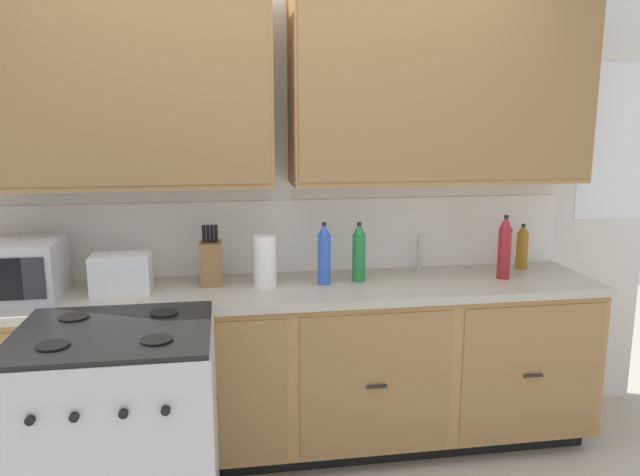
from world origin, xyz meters
TOP-DOWN VIEW (x-y plane):
  - wall_unit at (0.00, 0.50)m, footprint 4.42×0.40m
  - counter_run at (0.00, 0.30)m, footprint 3.25×0.64m
  - stove_range at (-0.74, -0.33)m, footprint 0.76×0.68m
  - microwave at (-1.30, 0.28)m, footprint 0.48×0.37m
  - toaster at (-0.80, 0.32)m, footprint 0.28×0.18m
  - knife_block at (-0.37, 0.40)m, footprint 0.11×0.14m
  - sink_faucet at (0.77, 0.51)m, footprint 0.02×0.02m
  - paper_towel_roll at (-0.10, 0.32)m, footprint 0.12×0.12m
  - bottle_amber at (1.36, 0.46)m, footprint 0.06×0.06m
  - bottle_blue at (0.20, 0.31)m, footprint 0.07×0.07m
  - bottle_red at (1.16, 0.28)m, footprint 0.07×0.07m
  - bottle_green at (0.39, 0.34)m, footprint 0.07×0.07m

SIDE VIEW (x-z plane):
  - counter_run at x=0.00m, z-range 0.01..0.92m
  - stove_range at x=-0.74m, z-range 0.00..0.95m
  - toaster at x=-0.80m, z-range 0.91..1.10m
  - sink_faucet at x=0.77m, z-range 0.91..1.11m
  - knife_block at x=-0.37m, z-range 0.87..1.18m
  - bottle_amber at x=1.36m, z-range 0.90..1.16m
  - paper_towel_roll at x=-0.10m, z-range 0.91..1.17m
  - microwave at x=-1.30m, z-range 0.91..1.19m
  - bottle_green at x=0.39m, z-range 0.90..1.21m
  - bottle_blue at x=0.20m, z-range 0.90..1.22m
  - bottle_red at x=1.16m, z-range 0.90..1.24m
  - wall_unit at x=0.00m, z-range 0.39..2.93m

